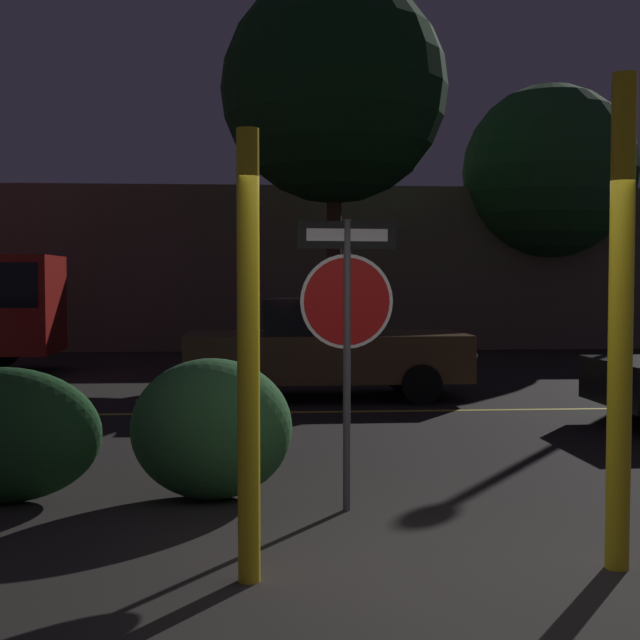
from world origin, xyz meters
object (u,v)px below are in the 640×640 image
(yellow_pole_right, at_px, (621,324))
(tree_2, at_px, (334,90))
(stop_sign, at_px, (347,306))
(tree_1, at_px, (549,172))
(yellow_pole_left, at_px, (248,357))
(hedge_bush_2, at_px, (212,429))
(passing_car_2, at_px, (324,349))
(hedge_bush_1, at_px, (2,435))

(yellow_pole_right, distance_m, tree_2, 14.18)
(stop_sign, xyz_separation_m, tree_2, (0.98, 11.94, 4.20))
(tree_1, bearing_deg, tree_2, -146.59)
(yellow_pole_left, relative_size, tree_2, 0.34)
(yellow_pole_left, bearing_deg, yellow_pole_right, 1.70)
(stop_sign, relative_size, yellow_pole_right, 0.74)
(tree_2, bearing_deg, stop_sign, -94.71)
(hedge_bush_2, bearing_deg, passing_car_2, 76.87)
(yellow_pole_left, height_order, hedge_bush_2, yellow_pole_left)
(yellow_pole_left, relative_size, hedge_bush_1, 1.69)
(stop_sign, xyz_separation_m, yellow_pole_left, (-0.78, -1.64, -0.27))
(yellow_pole_right, xyz_separation_m, hedge_bush_2, (-2.70, 2.03, -0.99))
(yellow_pole_right, height_order, passing_car_2, yellow_pole_right)
(yellow_pole_left, distance_m, passing_car_2, 8.48)
(yellow_pole_right, relative_size, hedge_bush_1, 1.93)
(passing_car_2, bearing_deg, hedge_bush_1, -27.56)
(hedge_bush_2, bearing_deg, tree_1, 62.25)
(yellow_pole_right, bearing_deg, stop_sign, 135.57)
(stop_sign, height_order, passing_car_2, stop_sign)
(hedge_bush_1, height_order, passing_car_2, passing_car_2)
(hedge_bush_2, distance_m, passing_car_2, 6.45)
(yellow_pole_left, bearing_deg, tree_1, 66.02)
(yellow_pole_left, distance_m, tree_1, 19.50)
(stop_sign, bearing_deg, tree_2, 79.03)
(hedge_bush_2, bearing_deg, tree_2, 79.68)
(passing_car_2, bearing_deg, stop_sign, -3.62)
(passing_car_2, bearing_deg, yellow_pole_right, 7.92)
(yellow_pole_right, height_order, hedge_bush_2, yellow_pole_right)
(stop_sign, height_order, tree_1, tree_1)
(yellow_pole_left, distance_m, hedge_bush_1, 3.05)
(tree_2, bearing_deg, hedge_bush_2, -100.32)
(hedge_bush_1, distance_m, passing_car_2, 7.06)
(hedge_bush_2, height_order, tree_2, tree_2)
(hedge_bush_1, xyz_separation_m, passing_car_2, (3.20, 6.28, 0.20))
(tree_2, bearing_deg, tree_1, 33.41)
(passing_car_2, height_order, tree_1, tree_1)
(tree_1, height_order, tree_2, tree_2)
(stop_sign, relative_size, hedge_bush_1, 1.43)
(yellow_pole_left, bearing_deg, hedge_bush_1, 134.60)
(tree_1, bearing_deg, yellow_pole_left, -113.98)
(passing_car_2, relative_size, tree_2, 0.54)
(hedge_bush_1, xyz_separation_m, tree_1, (9.88, 15.48, 4.09))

